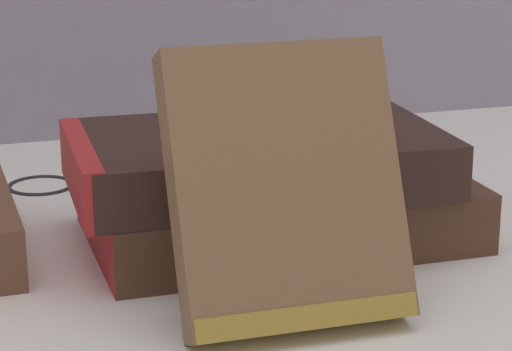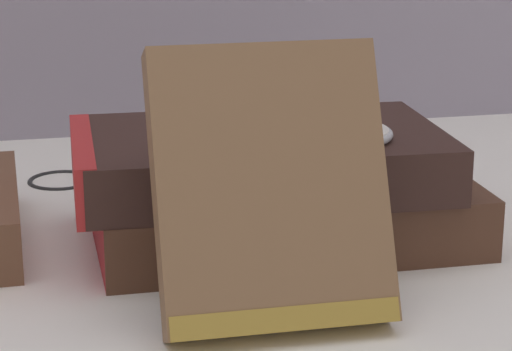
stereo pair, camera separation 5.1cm
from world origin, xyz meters
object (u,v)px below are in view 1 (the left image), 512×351
book_flat_top (243,160)px  pocket_watch (343,132)px  book_flat_bottom (270,209)px  book_leaning_front (287,197)px  reading_glasses (79,178)px

book_flat_top → pocket_watch: 0.06m
book_flat_bottom → book_leaning_front: size_ratio=1.65×
book_flat_top → pocket_watch: pocket_watch is taller
book_flat_bottom → book_flat_top: bearing=-159.7°
book_flat_bottom → reading_glasses: 0.19m
pocket_watch → reading_glasses: pocket_watch is taller
book_flat_bottom → reading_glasses: (-0.09, 0.16, -0.02)m
pocket_watch → book_flat_bottom: bearing=136.7°
book_flat_bottom → book_leaning_front: 0.13m
book_flat_bottom → pocket_watch: 0.07m
book_leaning_front → book_flat_bottom: bearing=75.9°
book_leaning_front → reading_glasses: book_leaning_front is taller
book_flat_top → book_leaning_front: book_leaning_front is taller
book_flat_bottom → reading_glasses: bearing=121.0°
reading_glasses → book_leaning_front: bearing=-90.2°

